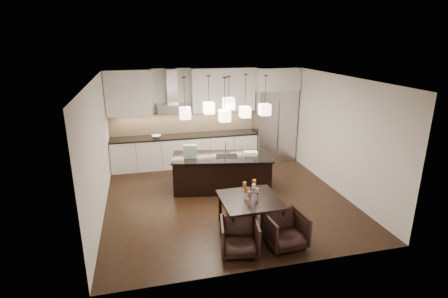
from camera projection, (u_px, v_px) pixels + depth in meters
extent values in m
cube|color=black|center=(226.00, 198.00, 8.30)|extent=(5.50, 5.50, 0.02)
cube|color=white|center=(226.00, 78.00, 7.43)|extent=(5.50, 5.50, 0.02)
cube|color=silver|center=(204.00, 116.00, 10.42)|extent=(5.50, 0.02, 2.80)
cube|color=silver|center=(270.00, 191.00, 5.31)|extent=(5.50, 0.02, 2.80)
cube|color=silver|center=(97.00, 150.00, 7.24)|extent=(0.02, 5.50, 2.80)
cube|color=silver|center=(336.00, 133.00, 8.49)|extent=(0.02, 5.50, 2.80)
cube|color=#B7B7BA|center=(274.00, 125.00, 10.64)|extent=(1.20, 0.72, 2.15)
cube|color=silver|center=(276.00, 79.00, 10.21)|extent=(1.26, 0.72, 0.65)
cube|color=silver|center=(185.00, 151.00, 10.26)|extent=(4.21, 0.62, 0.88)
cube|color=black|center=(185.00, 136.00, 10.12)|extent=(4.21, 0.66, 0.04)
cube|color=tan|center=(183.00, 122.00, 10.30)|extent=(4.21, 0.02, 0.63)
cube|color=silver|center=(129.00, 93.00, 9.53)|extent=(1.25, 0.35, 1.25)
cube|color=silver|center=(223.00, 90.00, 10.13)|extent=(1.85, 0.35, 1.25)
cube|color=#B7B7BA|center=(173.00, 108.00, 9.85)|extent=(0.90, 0.52, 0.24)
cube|color=#B7B7BA|center=(172.00, 86.00, 9.77)|extent=(0.30, 0.28, 0.96)
imported|color=silver|center=(157.00, 136.00, 9.88)|extent=(0.26, 0.26, 0.06)
cube|color=black|center=(222.00, 173.00, 8.67)|extent=(2.47, 1.35, 0.82)
cube|color=black|center=(222.00, 157.00, 8.54)|extent=(2.56, 1.44, 0.04)
cube|color=#20663C|center=(190.00, 151.00, 8.38)|extent=(0.34, 0.22, 0.32)
cube|color=silver|center=(251.00, 153.00, 8.58)|extent=(0.35, 0.28, 0.09)
cylinder|color=beige|center=(257.00, 190.00, 6.69)|extent=(0.07, 0.07, 0.09)
cylinder|color=#C46723|center=(246.00, 189.00, 6.75)|extent=(0.07, 0.07, 0.09)
cylinder|color=#A05235|center=(249.00, 194.00, 6.55)|extent=(0.07, 0.07, 0.09)
cylinder|color=#C46723|center=(254.00, 182.00, 6.72)|extent=(0.07, 0.07, 0.09)
cylinder|color=#A05235|center=(245.00, 184.00, 6.61)|extent=(0.07, 0.07, 0.09)
cylinder|color=beige|center=(254.00, 186.00, 6.51)|extent=(0.07, 0.07, 0.09)
imported|color=black|center=(239.00, 237.00, 6.10)|extent=(0.77, 0.78, 0.61)
imported|color=black|center=(285.00, 230.00, 6.30)|extent=(0.73, 0.75, 0.64)
cube|color=#F2DBC4|center=(185.00, 113.00, 7.93)|extent=(0.24, 0.24, 0.26)
cube|color=#F2DBC4|center=(209.00, 108.00, 8.23)|extent=(0.24, 0.24, 0.26)
cube|color=#F2DBC4|center=(229.00, 103.00, 8.02)|extent=(0.24, 0.24, 0.26)
cube|color=#F2DBC4|center=(245.00, 112.00, 8.55)|extent=(0.24, 0.24, 0.26)
cube|color=#F2DBC4|center=(265.00, 110.00, 8.22)|extent=(0.24, 0.24, 0.26)
cube|color=#F2DBC4|center=(225.00, 116.00, 7.90)|extent=(0.24, 0.24, 0.26)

